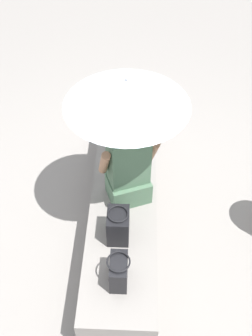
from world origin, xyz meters
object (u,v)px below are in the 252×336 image
person_seated (128,165)px  handbag_black (119,271)px  parasol (127,93)px  tote_bag_canvas (118,225)px  shoulder_bag_spare (127,130)px

person_seated → handbag_black: bearing=-2.7°
person_seated → handbag_black: person_seated is taller
parasol → handbag_black: (0.90, -0.02, -0.91)m
parasol → tote_bag_canvas: bearing=-5.2°
person_seated → tote_bag_canvas: size_ratio=2.95×
tote_bag_canvas → person_seated: bearing=171.3°
handbag_black → parasol: bearing=178.7°
parasol → shoulder_bag_spare: size_ratio=3.52×
person_seated → tote_bag_canvas: person_seated is taller
handbag_black → shoulder_bag_spare: (-1.50, -0.00, 0.03)m
person_seated → handbag_black: 0.85m
parasol → tote_bag_canvas: 1.03m
tote_bag_canvas → shoulder_bag_spare: size_ratio=0.91×
person_seated → tote_bag_canvas: 0.49m
parasol → tote_bag_canvas: (0.52, -0.05, -0.89)m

